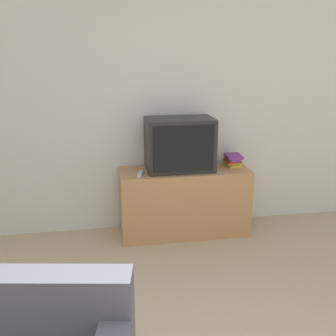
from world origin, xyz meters
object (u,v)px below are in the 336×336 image
remote_on_stand (140,174)px  book_stack (233,160)px  tv_stand (184,202)px  television (180,144)px

remote_on_stand → book_stack: bearing=8.6°
tv_stand → remote_on_stand: size_ratio=7.30×
television → book_stack: 0.60m
book_stack → remote_on_stand: bearing=-171.4°
television → book_stack: (0.56, 0.03, -0.19)m
tv_stand → television: bearing=155.0°
tv_stand → remote_on_stand: (-0.45, -0.09, 0.35)m
book_stack → remote_on_stand: (-0.96, -0.15, -0.05)m
tv_stand → remote_on_stand: 0.58m
book_stack → remote_on_stand: book_stack is taller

